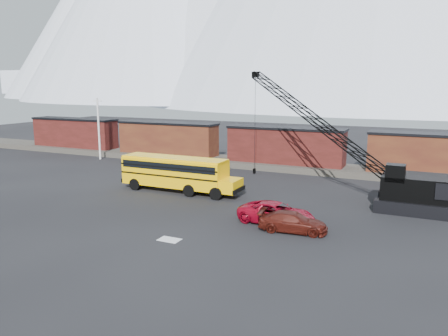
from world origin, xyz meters
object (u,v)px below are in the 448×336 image
(maroon_suv, at_px, (293,222))
(crawler_crane, at_px, (315,120))
(red_pickup, at_px, (276,213))
(school_bus, at_px, (178,173))

(maroon_suv, relative_size, crawler_crane, 0.23)
(crawler_crane, bearing_deg, red_pickup, -88.69)
(maroon_suv, bearing_deg, red_pickup, 46.67)
(school_bus, bearing_deg, red_pickup, -24.68)
(red_pickup, bearing_deg, school_bus, 71.66)
(school_bus, distance_m, maroon_suv, 14.23)
(red_pickup, relative_size, crawler_crane, 0.28)
(maroon_suv, bearing_deg, crawler_crane, 1.27)
(school_bus, height_order, red_pickup, school_bus)
(red_pickup, xyz_separation_m, crawler_crane, (-0.27, 11.69, 5.71))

